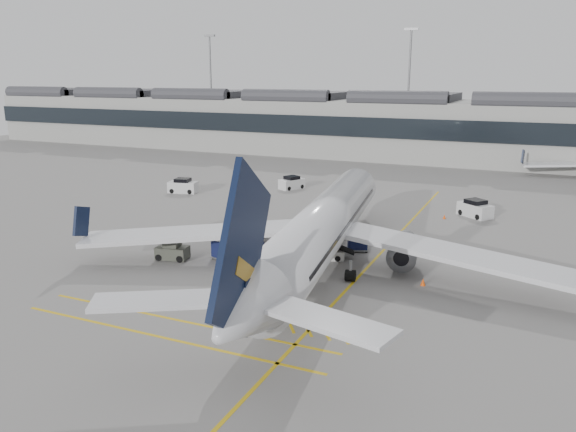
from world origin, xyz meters
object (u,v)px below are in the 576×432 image
at_px(airliner_main, 321,229).
at_px(ramp_agent_b, 283,245).
at_px(baggage_cart_a, 357,239).
at_px(pushback_tug, 173,252).
at_px(ramp_agent_a, 307,234).
at_px(belt_loader, 318,251).

distance_m(airliner_main, ramp_agent_b, 5.72).
relative_size(baggage_cart_a, pushback_tug, 0.79).
relative_size(baggage_cart_a, ramp_agent_b, 1.34).
xyz_separation_m(airliner_main, ramp_agent_b, (-4.51, 2.32, -2.65)).
height_order(airliner_main, ramp_agent_b, airliner_main).
bearing_deg(ramp_agent_a, baggage_cart_a, -39.20).
relative_size(airliner_main, belt_loader, 8.27).
xyz_separation_m(airliner_main, pushback_tug, (-12.89, -2.87, -2.85)).
relative_size(airliner_main, ramp_agent_b, 25.67).
distance_m(baggage_cart_a, pushback_tug, 16.77).
distance_m(ramp_agent_b, pushback_tug, 9.85).
bearing_deg(airliner_main, baggage_cart_a, 70.44).
height_order(ramp_agent_a, ramp_agent_b, ramp_agent_b).
xyz_separation_m(belt_loader, pushback_tug, (-11.59, -5.46, 0.04)).
bearing_deg(baggage_cart_a, belt_loader, -146.89).
xyz_separation_m(ramp_agent_a, pushback_tug, (-8.96, -9.46, -0.16)).
distance_m(baggage_cart_a, ramp_agent_a, 5.19).
distance_m(airliner_main, ramp_agent_a, 8.13).
xyz_separation_m(airliner_main, ramp_agent_a, (-3.93, 6.60, -2.69)).
bearing_deg(airliner_main, ramp_agent_b, 144.61).
distance_m(belt_loader, ramp_agent_b, 3.24).
bearing_deg(belt_loader, airliner_main, -85.78).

